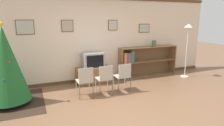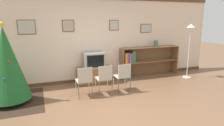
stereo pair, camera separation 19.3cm
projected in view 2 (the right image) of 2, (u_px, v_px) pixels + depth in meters
ground_plane at (119, 109)px, 4.56m from camera, size 24.00×24.00×0.00m
wall_back at (92, 40)px, 6.40m from camera, size 8.95×0.11×2.70m
area_rug at (11, 102)px, 4.92m from camera, size 1.53×1.72×0.01m
christmas_tree at (7, 64)px, 4.71m from camera, size 1.00×1.00×1.95m
tv_console at (94, 75)px, 6.36m from camera, size 1.07×0.47×0.51m
television at (94, 60)px, 6.25m from camera, size 0.65×0.46×0.48m
folding_chair_left at (85, 80)px, 5.15m from camera, size 0.40×0.40×0.82m
folding_chair_center at (105, 78)px, 5.34m from camera, size 0.40×0.40×0.82m
folding_chair_right at (123, 76)px, 5.53m from camera, size 0.40×0.40×0.82m
bookshelf at (141, 63)px, 6.96m from camera, size 2.17×0.36×1.05m
vase at (156, 44)px, 6.96m from camera, size 0.15×0.15×0.22m
standing_lamp at (190, 37)px, 6.66m from camera, size 0.28×0.28×1.84m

